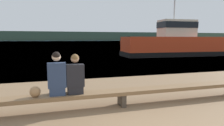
% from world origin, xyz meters
% --- Properties ---
extents(water_surface, '(240.00, 240.00, 0.00)m').
position_xyz_m(water_surface, '(0.00, 126.50, 0.00)').
color(water_surface, '#426B8E').
rests_on(water_surface, ground).
extents(far_shoreline, '(600.00, 12.00, 8.25)m').
position_xyz_m(far_shoreline, '(0.00, 194.11, 4.12)').
color(far_shoreline, '#2D3D2D').
rests_on(far_shoreline, ground).
extents(bench_main, '(8.29, 0.46, 0.42)m').
position_xyz_m(bench_main, '(0.20, 2.69, 0.35)').
color(bench_main, brown).
rests_on(bench_main, ground).
extents(person_left, '(0.42, 0.36, 1.05)m').
position_xyz_m(person_left, '(-1.45, 2.69, 0.89)').
color(person_left, navy).
rests_on(person_left, bench_main).
extents(person_right, '(0.42, 0.36, 0.99)m').
position_xyz_m(person_right, '(-1.01, 2.69, 0.85)').
color(person_right, black).
rests_on(person_right, bench_main).
extents(shopping_bag, '(0.25, 0.19, 0.26)m').
position_xyz_m(shopping_bag, '(-1.95, 2.67, 0.55)').
color(shopping_bag, '#9E754C').
rests_on(shopping_bag, bench_main).
extents(tugboat_red, '(10.53, 3.79, 5.78)m').
position_xyz_m(tugboat_red, '(10.42, 16.00, 1.18)').
color(tugboat_red, red).
rests_on(tugboat_red, water_surface).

